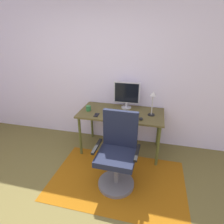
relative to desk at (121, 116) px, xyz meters
The scene contains 10 objects.
wall_back 0.93m from the desk, 141.23° to the left, with size 6.00×0.10×2.60m, color silver.
area_rug 1.03m from the desk, 81.93° to the right, with size 1.91×1.24×0.01m, color #8F500C.
desk is the anchor object (origin of this frame).
monitor 0.40m from the desk, 77.09° to the left, with size 0.45×0.18×0.47m.
keyboard 0.25m from the desk, 81.17° to the right, with size 0.43×0.13×0.02m, color white.
computer_mouse 0.42m from the desk, 31.06° to the right, with size 0.06×0.10×0.03m, color black.
coffee_cup 0.58m from the desk, behind, with size 0.08×0.08×0.09m, color #2E7137.
cell_phone 0.43m from the desk, 149.59° to the right, with size 0.07×0.14×0.01m, color black.
desk_lamp 0.61m from the desk, ahead, with size 0.11×0.11×0.40m.
office_chair 0.84m from the desk, 82.16° to the right, with size 0.59×0.51×1.06m.
Camera 1 is at (1.06, -1.04, 2.00)m, focal length 29.60 mm.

